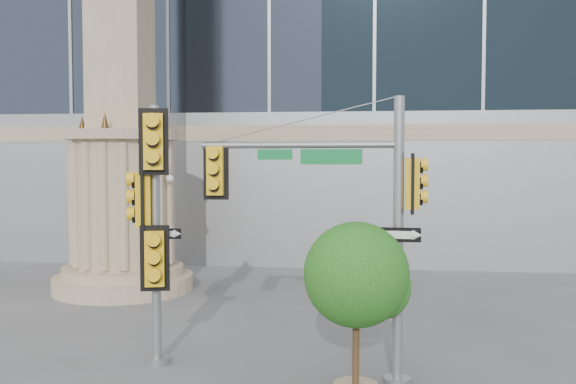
# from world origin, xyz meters

# --- Properties ---
(monument) EXTENTS (4.40, 4.40, 16.60)m
(monument) POSITION_xyz_m (-6.00, 9.00, 5.52)
(monument) COLOR tan
(monument) RESTS_ON ground
(main_signal_pole) EXTENTS (4.17, 0.55, 5.37)m
(main_signal_pole) POSITION_xyz_m (1.30, 1.47, 3.33)
(main_signal_pole) COLOR slate
(main_signal_pole) RESTS_ON ground
(secondary_signal_pole) EXTENTS (0.98, 0.70, 5.30)m
(secondary_signal_pole) POSITION_xyz_m (-2.61, 1.87, 3.11)
(secondary_signal_pole) COLOR slate
(secondary_signal_pole) RESTS_ON ground
(street_tree) EXTENTS (1.98, 1.93, 3.08)m
(street_tree) POSITION_xyz_m (1.54, 1.06, 2.03)
(street_tree) COLOR tan
(street_tree) RESTS_ON ground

